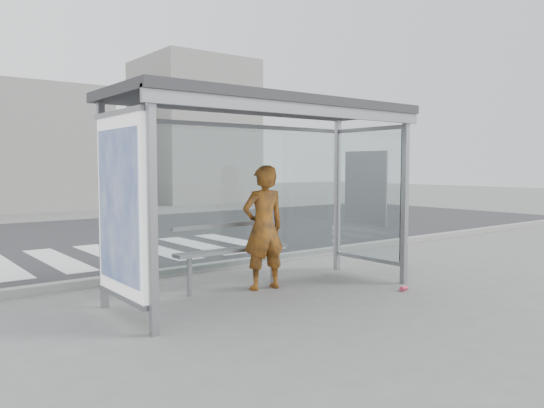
{
  "coord_description": "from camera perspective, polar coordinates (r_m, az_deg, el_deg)",
  "views": [
    {
      "loc": [
        -4.3,
        -5.65,
        1.73
      ],
      "look_at": [
        0.22,
        0.2,
        1.21
      ],
      "focal_mm": 35.0,
      "sensor_mm": 36.0,
      "label": 1
    }
  ],
  "objects": [
    {
      "name": "soda_can",
      "position": [
        7.72,
        14.0,
        -8.81
      ],
      "size": [
        0.14,
        0.09,
        0.07
      ],
      "primitive_type": "cylinder",
      "rotation": [
        0.0,
        1.57,
        0.18
      ],
      "color": "#D73F59",
      "rests_on": "ground"
    },
    {
      "name": "bench",
      "position": [
        7.57,
        -4.24,
        -4.95
      ],
      "size": [
        1.81,
        0.22,
        0.94
      ],
      "color": "gray",
      "rests_on": "ground"
    },
    {
      "name": "road",
      "position": [
        13.48,
        -18.81,
        -3.57
      ],
      "size": [
        30.0,
        10.0,
        0.01
      ],
      "primitive_type": "cube",
      "color": "#29282B",
      "rests_on": "ground"
    },
    {
      "name": "person",
      "position": [
        7.47,
        -0.92,
        -2.56
      ],
      "size": [
        0.69,
        0.5,
        1.75
      ],
      "primitive_type": "imported",
      "rotation": [
        0.0,
        0.0,
        3.0
      ],
      "color": "#CD4913",
      "rests_on": "ground"
    },
    {
      "name": "crosswalk",
      "position": [
        11.16,
        -14.62,
        -5.04
      ],
      "size": [
        5.55,
        3.0,
        0.0
      ],
      "color": "silver",
      "rests_on": "ground"
    },
    {
      "name": "ground",
      "position": [
        7.31,
        -0.44,
        -9.69
      ],
      "size": [
        80.0,
        80.0,
        0.0
      ],
      "primitive_type": "plane",
      "color": "#60605E",
      "rests_on": "ground"
    },
    {
      "name": "building_right",
      "position": [
        27.19,
        -8.41,
        7.69
      ],
      "size": [
        5.0,
        5.0,
        7.0
      ],
      "primitive_type": "cube",
      "color": "gray",
      "rests_on": "ground"
    },
    {
      "name": "curb",
      "position": [
        8.89,
        -8.12,
        -6.86
      ],
      "size": [
        30.0,
        0.18,
        0.12
      ],
      "primitive_type": "cube",
      "color": "gray",
      "rests_on": "ground"
    },
    {
      "name": "bus_shelter",
      "position": [
        6.94,
        -3.21,
        6.09
      ],
      "size": [
        4.25,
        1.65,
        2.62
      ],
      "color": "gray",
      "rests_on": "ground"
    }
  ]
}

